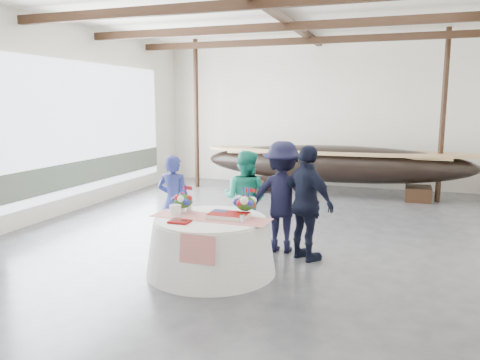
% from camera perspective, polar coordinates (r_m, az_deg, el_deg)
% --- Properties ---
extents(floor, '(10.00, 12.00, 0.01)m').
position_cam_1_polar(floor, '(9.53, 3.17, -6.54)').
color(floor, '#3D3D42').
rests_on(floor, ground).
extents(wall_back, '(10.00, 0.02, 4.50)m').
position_cam_1_polar(wall_back, '(15.03, 9.52, 7.90)').
color(wall_back, silver).
rests_on(wall_back, ground).
extents(wall_front, '(10.00, 0.02, 4.50)m').
position_cam_1_polar(wall_front, '(3.77, -22.12, 3.06)').
color(wall_front, silver).
rests_on(wall_front, ground).
extents(wall_left, '(0.02, 12.00, 4.50)m').
position_cam_1_polar(wall_left, '(11.56, -21.51, 6.95)').
color(wall_left, silver).
rests_on(wall_left, ground).
extents(ceiling, '(10.00, 12.00, 0.01)m').
position_cam_1_polar(ceiling, '(9.35, 3.44, 21.01)').
color(ceiling, white).
rests_on(ceiling, wall_back).
extents(pavilion_structure, '(9.80, 11.76, 4.50)m').
position_cam_1_polar(pavilion_structure, '(10.01, 4.65, 17.35)').
color(pavilion_structure, black).
rests_on(pavilion_structure, ground).
extents(open_bay, '(0.03, 7.00, 3.20)m').
position_cam_1_polar(open_bay, '(12.33, -18.20, 5.28)').
color(open_bay, silver).
rests_on(open_bay, ground).
extents(longboat_display, '(7.60, 1.52, 1.42)m').
position_cam_1_polar(longboat_display, '(13.51, 11.38, 1.98)').
color(longboat_display, black).
rests_on(longboat_display, ground).
extents(banquet_table, '(2.02, 2.02, 0.87)m').
position_cam_1_polar(banquet_table, '(7.36, -3.56, -7.89)').
color(banquet_table, white).
rests_on(banquet_table, ground).
extents(tabletop_items, '(1.89, 0.96, 0.40)m').
position_cam_1_polar(tabletop_items, '(7.35, -3.50, -3.22)').
color(tabletop_items, red).
rests_on(tabletop_items, banquet_table).
extents(guest_woman_blue, '(0.64, 0.44, 1.69)m').
position_cam_1_polar(guest_woman_blue, '(8.62, -8.08, -2.55)').
color(guest_woman_blue, navy).
rests_on(guest_woman_blue, ground).
extents(guest_woman_teal, '(0.93, 0.76, 1.78)m').
position_cam_1_polar(guest_woman_teal, '(8.52, 0.65, -2.31)').
color(guest_woman_teal, teal).
rests_on(guest_woman_teal, ground).
extents(guest_man_left, '(1.30, 0.79, 1.96)m').
position_cam_1_polar(guest_man_left, '(8.26, 5.18, -2.07)').
color(guest_man_left, black).
rests_on(guest_man_left, ground).
extents(guest_man_right, '(1.20, 1.05, 1.94)m').
position_cam_1_polar(guest_man_right, '(7.84, 8.20, -2.84)').
color(guest_man_right, black).
rests_on(guest_man_right, ground).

